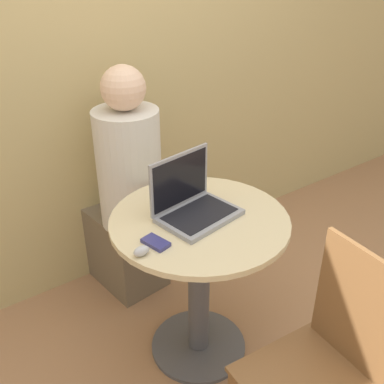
% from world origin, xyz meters
% --- Properties ---
extents(ground_plane, '(12.00, 12.00, 0.00)m').
position_xyz_m(ground_plane, '(0.00, 0.00, 0.00)').
color(ground_plane, '#9E704C').
extents(back_wall, '(7.00, 0.05, 2.60)m').
position_xyz_m(back_wall, '(0.00, 0.85, 1.30)').
color(back_wall, tan).
rests_on(back_wall, ground_plane).
extents(round_table, '(0.74, 0.74, 0.74)m').
position_xyz_m(round_table, '(0.00, 0.00, 0.51)').
color(round_table, '#4C4C51').
rests_on(round_table, ground_plane).
extents(laptop, '(0.35, 0.27, 0.25)m').
position_xyz_m(laptop, '(-0.01, 0.04, 0.79)').
color(laptop, gray).
rests_on(laptop, round_table).
extents(cell_phone, '(0.08, 0.12, 0.02)m').
position_xyz_m(cell_phone, '(-0.24, -0.05, 0.75)').
color(cell_phone, navy).
rests_on(cell_phone, round_table).
extents(computer_mouse, '(0.06, 0.04, 0.04)m').
position_xyz_m(computer_mouse, '(-0.32, -0.08, 0.76)').
color(computer_mouse, '#B2B2B7').
rests_on(computer_mouse, round_table).
extents(chair_empty, '(0.43, 0.43, 0.90)m').
position_xyz_m(chair_empty, '(0.03, -0.67, 0.46)').
color(chair_empty, brown).
rests_on(chair_empty, ground_plane).
extents(person_seated, '(0.35, 0.51, 1.25)m').
position_xyz_m(person_seated, '(-0.02, 0.61, 0.53)').
color(person_seated, brown).
rests_on(person_seated, ground_plane).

